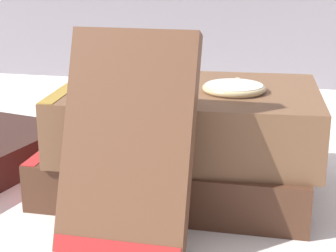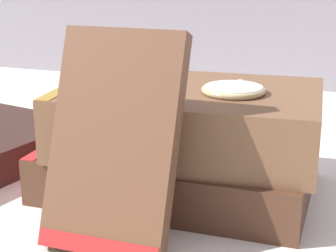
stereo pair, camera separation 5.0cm
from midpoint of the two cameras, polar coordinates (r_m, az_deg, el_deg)
name	(u,v)px [view 2 (the right image)]	position (r m, az deg, el deg)	size (l,w,h in m)	color
ground_plane	(154,183)	(0.50, 1.45, -5.85)	(3.00, 3.00, 0.00)	silver
book_flat_bottom	(173,167)	(0.49, 3.49, -4.24)	(0.22, 0.15, 0.04)	#4C2D1E
book_flat_top	(184,118)	(0.47, 4.67, 0.75)	(0.22, 0.16, 0.05)	brown
book_leaning_front	(114,149)	(0.38, -1.81, -2.40)	(0.09, 0.07, 0.15)	brown
pocket_watch	(234,90)	(0.45, 9.89, 3.61)	(0.05, 0.05, 0.01)	silver
reading_glasses	(156,134)	(0.63, 1.02, -0.88)	(0.09, 0.05, 0.00)	black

